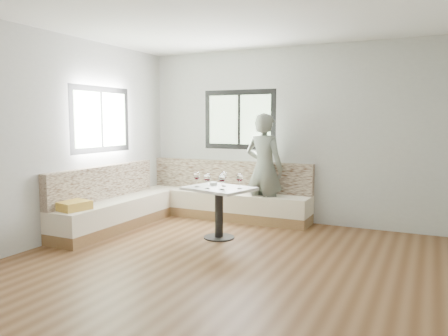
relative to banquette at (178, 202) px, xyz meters
The scene contains 10 objects.
room 2.41m from the banquette, 45.58° to the right, with size 5.01×5.01×2.81m.
banquette is the anchor object (origin of this frame).
table 1.18m from the banquette, 28.96° to the right, with size 1.02×0.88×0.72m.
person 1.48m from the banquette, 23.47° to the left, with size 0.64×0.42×1.75m, color slate.
olive_ramekin 1.04m from the banquette, 26.12° to the right, with size 0.11×0.11×0.04m.
wine_glass_a 1.11m from the banquette, 42.29° to the right, with size 0.09×0.09×0.21m.
wine_glass_b 1.31m from the banquette, 38.79° to the right, with size 0.09×0.09×0.21m.
wine_glass_c 1.46m from the banquette, 32.64° to the right, with size 0.09×0.09×0.21m.
wine_glass_d 1.25m from the banquette, 23.84° to the right, with size 0.09×0.09×0.21m.
wine_glass_e 1.54m from the banquette, 23.09° to the right, with size 0.09×0.09×0.21m.
Camera 1 is at (2.08, -4.28, 1.64)m, focal length 35.00 mm.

